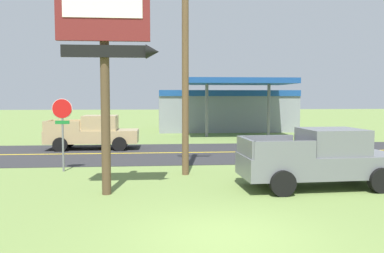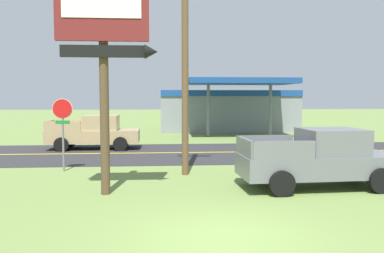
# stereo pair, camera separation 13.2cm
# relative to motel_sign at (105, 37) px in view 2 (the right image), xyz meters

# --- Properties ---
(ground_plane) EXTENTS (180.00, 180.00, 0.00)m
(ground_plane) POSITION_rel_motel_sign_xyz_m (2.93, -3.93, -4.81)
(ground_plane) COLOR olive
(road_asphalt) EXTENTS (140.00, 8.00, 0.02)m
(road_asphalt) POSITION_rel_motel_sign_xyz_m (2.93, 9.07, -4.80)
(road_asphalt) COLOR #2B2B2D
(road_asphalt) RESTS_ON ground
(road_centre_line) EXTENTS (126.00, 0.20, 0.01)m
(road_centre_line) POSITION_rel_motel_sign_xyz_m (2.93, 9.07, -4.79)
(road_centre_line) COLOR gold
(road_centre_line) RESTS_ON road_asphalt
(motel_sign) EXTENTS (3.03, 0.54, 6.93)m
(motel_sign) POSITION_rel_motel_sign_xyz_m (0.00, 0.00, 0.00)
(motel_sign) COLOR brown
(motel_sign) RESTS_ON ground
(stop_sign) EXTENTS (0.80, 0.08, 2.95)m
(stop_sign) POSITION_rel_motel_sign_xyz_m (-2.29, 4.11, -2.78)
(stop_sign) COLOR slate
(stop_sign) RESTS_ON ground
(utility_pole) EXTENTS (1.75, 0.26, 9.61)m
(utility_pole) POSITION_rel_motel_sign_xyz_m (2.59, 3.05, 0.28)
(utility_pole) COLOR brown
(utility_pole) RESTS_ON ground
(gas_station) EXTENTS (12.00, 11.50, 4.40)m
(gas_station) POSITION_rel_motel_sign_xyz_m (7.64, 23.43, -2.86)
(gas_station) COLOR gray
(gas_station) RESTS_ON ground
(pickup_grey_parked_on_lawn) EXTENTS (5.29, 2.43, 1.96)m
(pickup_grey_parked_on_lawn) POSITION_rel_motel_sign_xyz_m (6.92, 0.48, -3.85)
(pickup_grey_parked_on_lawn) COLOR slate
(pickup_grey_parked_on_lawn) RESTS_ON ground
(pickup_tan_on_road) EXTENTS (5.20, 2.24, 1.96)m
(pickup_tan_on_road) POSITION_rel_motel_sign_xyz_m (-2.16, 11.07, -3.85)
(pickup_tan_on_road) COLOR tan
(pickup_tan_on_road) RESTS_ON ground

